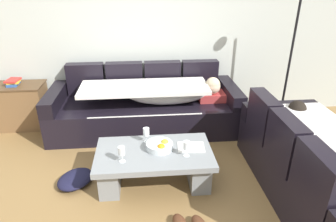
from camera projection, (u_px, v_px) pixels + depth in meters
The scene contains 14 objects.
ground_plane at pixel (134, 209), 2.84m from camera, with size 14.00×14.00×0.00m, color olive.
back_wall at pixel (131, 27), 4.20m from camera, with size 9.00×0.10×2.70m, color #B9C1B9.
couch_along_wall at pixel (148, 107), 4.18m from camera, with size 2.59×0.92×0.88m.
couch_near_window at pixel (315, 167), 2.88m from camera, with size 0.92×2.00×0.88m.
coffee_table at pixel (154, 163), 3.11m from camera, with size 1.20×0.68×0.38m.
fruit_bowl at pixel (160, 146), 3.07m from camera, with size 0.28×0.28×0.10m.
wine_glass_near_left at pixel (122, 151), 2.84m from camera, with size 0.07×0.07×0.17m.
wine_glass_near_right at pixel (187, 146), 2.93m from camera, with size 0.07×0.07×0.17m.
wine_glass_far_back at pixel (146, 132), 3.17m from camera, with size 0.07×0.07×0.17m.
open_magazine at pixel (191, 147), 3.11m from camera, with size 0.28×0.21×0.01m, color white.
side_cabinet at pixel (21, 106), 4.23m from camera, with size 0.72×0.44×0.64m.
book_stack_on_cabinet at pixel (13, 82), 4.08m from camera, with size 0.18×0.22×0.08m.
floor_lamp at pixel (289, 51), 3.88m from camera, with size 0.33×0.31×1.95m.
crumpled_garment at pixel (75, 179), 3.14m from camera, with size 0.40×0.32×0.12m, color #191933.
Camera 1 is at (0.13, -2.19, 2.05)m, focal length 31.69 mm.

